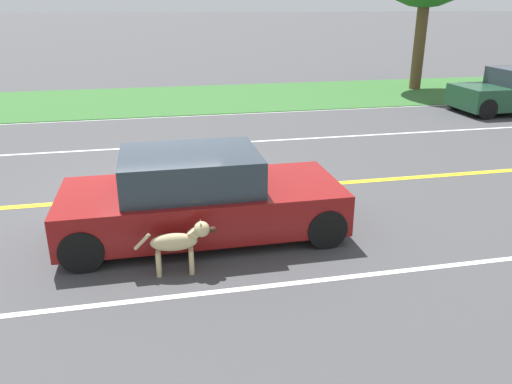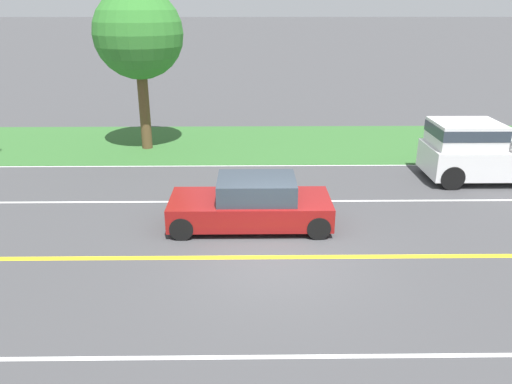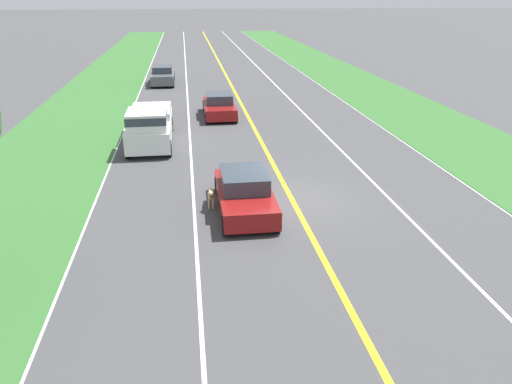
{
  "view_description": "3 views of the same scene",
  "coord_description": "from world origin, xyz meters",
  "px_view_note": "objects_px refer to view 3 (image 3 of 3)",
  "views": [
    {
      "loc": [
        8.87,
        -0.11,
        3.39
      ],
      "look_at": [
        2.1,
        1.33,
        0.76
      ],
      "focal_mm": 35.0,
      "sensor_mm": 36.0,
      "label": 1
    },
    {
      "loc": [
        -10.33,
        0.56,
        5.58
      ],
      "look_at": [
        2.29,
        0.4,
        0.76
      ],
      "focal_mm": 35.0,
      "sensor_mm": 36.0,
      "label": 2
    },
    {
      "loc": [
        3.56,
        16.01,
        6.96
      ],
      "look_at": [
        1.51,
        1.33,
        0.96
      ],
      "focal_mm": 35.0,
      "sensor_mm": 36.0,
      "label": 3
    }
  ],
  "objects_px": {
    "ego_car": "(245,193)",
    "dog": "(211,195)",
    "car_trailing_near": "(219,106)",
    "car_trailing_mid": "(163,76)",
    "pickup_truck": "(150,125)"
  },
  "relations": [
    {
      "from": "pickup_truck",
      "to": "car_trailing_mid",
      "type": "height_order",
      "value": "pickup_truck"
    },
    {
      "from": "dog",
      "to": "car_trailing_near",
      "type": "bearing_deg",
      "value": -92.4
    },
    {
      "from": "dog",
      "to": "car_trailing_near",
      "type": "xyz_separation_m",
      "value": [
        -1.24,
        -13.47,
        0.16
      ]
    },
    {
      "from": "pickup_truck",
      "to": "car_trailing_near",
      "type": "xyz_separation_m",
      "value": [
        -3.7,
        -5.53,
        -0.38
      ]
    },
    {
      "from": "ego_car",
      "to": "pickup_truck",
      "type": "distance_m",
      "value": 9.06
    },
    {
      "from": "car_trailing_mid",
      "to": "ego_car",
      "type": "bearing_deg",
      "value": 97.95
    },
    {
      "from": "pickup_truck",
      "to": "ego_car",
      "type": "bearing_deg",
      "value": 113.36
    },
    {
      "from": "car_trailing_near",
      "to": "car_trailing_mid",
      "type": "relative_size",
      "value": 0.95
    },
    {
      "from": "ego_car",
      "to": "dog",
      "type": "bearing_deg",
      "value": -18.38
    },
    {
      "from": "ego_car",
      "to": "car_trailing_near",
      "type": "distance_m",
      "value": 13.84
    },
    {
      "from": "ego_car",
      "to": "car_trailing_mid",
      "type": "height_order",
      "value": "car_trailing_mid"
    },
    {
      "from": "pickup_truck",
      "to": "car_trailing_near",
      "type": "bearing_deg",
      "value": -123.76
    },
    {
      "from": "ego_car",
      "to": "car_trailing_near",
      "type": "xyz_separation_m",
      "value": [
        -0.11,
        -13.84,
        -0.0
      ]
    },
    {
      "from": "ego_car",
      "to": "car_trailing_near",
      "type": "bearing_deg",
      "value": -90.46
    },
    {
      "from": "car_trailing_near",
      "to": "car_trailing_mid",
      "type": "distance_m",
      "value": 12.29
    }
  ]
}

